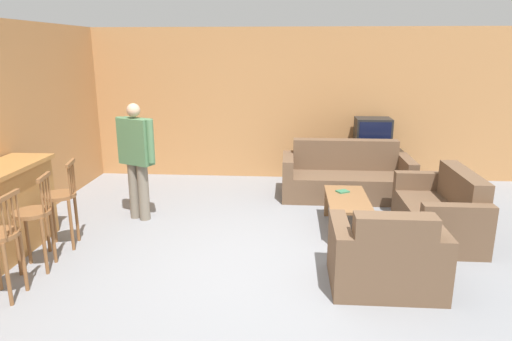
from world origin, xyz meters
TOP-DOWN VIEW (x-y plane):
  - ground_plane at (0.00, 0.00)m, footprint 24.00×24.00m
  - wall_back at (0.00, 3.70)m, footprint 9.40×0.08m
  - wall_left at (-3.22, 1.35)m, footprint 0.08×8.70m
  - bar_chair_near at (-2.34, -0.65)m, footprint 0.38×0.38m
  - bar_chair_mid at (-2.34, -0.07)m, footprint 0.43×0.43m
  - bar_chair_far at (-2.34, 0.50)m, footprint 0.44×0.44m
  - couch_far at (1.15, 2.61)m, footprint 1.96×0.83m
  - armchair_near at (1.21, -0.21)m, footprint 1.04×0.79m
  - loveseat_right at (2.14, 1.16)m, footprint 0.77×1.50m
  - coffee_table at (1.01, 1.23)m, footprint 0.51×1.08m
  - tv_unit at (1.65, 3.35)m, footprint 1.07×0.50m
  - tv at (1.65, 3.35)m, footprint 0.58×0.43m
  - book_on_table at (0.97, 1.47)m, footprint 0.19×0.18m
  - person_by_window at (-1.75, 1.45)m, footprint 0.56×0.36m

SIDE VIEW (x-z plane):
  - ground_plane at x=0.00m, z-range 0.00..0.00m
  - tv_unit at x=1.65m, z-range 0.00..0.58m
  - loveseat_right at x=2.14m, z-range -0.11..0.71m
  - armchair_near at x=1.21m, z-range -0.11..0.72m
  - couch_far at x=1.15m, z-range -0.13..0.73m
  - coffee_table at x=1.01m, z-range 0.15..0.58m
  - book_on_table at x=0.97m, z-range 0.43..0.45m
  - bar_chair_near at x=-2.34m, z-range 0.04..1.06m
  - bar_chair_mid at x=-2.34m, z-range 0.04..1.06m
  - bar_chair_far at x=-2.34m, z-range 0.04..1.06m
  - tv at x=1.65m, z-range 0.58..1.13m
  - person_by_window at x=-1.75m, z-range 0.09..1.66m
  - wall_back at x=0.00m, z-range 0.00..2.60m
  - wall_left at x=-3.22m, z-range 0.00..2.60m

